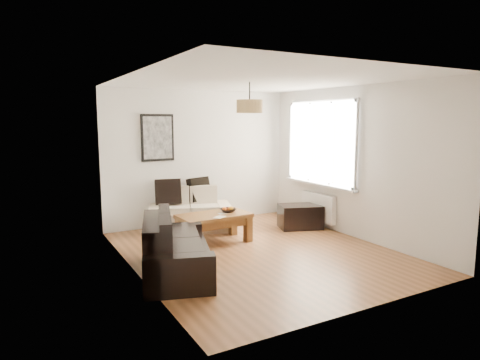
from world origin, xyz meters
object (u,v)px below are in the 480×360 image
sofa_leather (176,246)px  loveseat_cream (190,210)px  ottoman (300,216)px  coffee_table (214,228)px

sofa_leather → loveseat_cream: bearing=-9.3°
loveseat_cream → sofa_leather: bearing=-97.6°
sofa_leather → ottoman: 3.08m
coffee_table → ottoman: size_ratio=1.52×
loveseat_cream → sofa_leather: 2.26m
loveseat_cream → coffee_table: size_ratio=1.26×
sofa_leather → coffee_table: sofa_leather is taller
loveseat_cream → ottoman: size_ratio=1.91×
sofa_leather → coffee_table: bearing=-27.8°
sofa_leather → coffee_table: 1.48m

